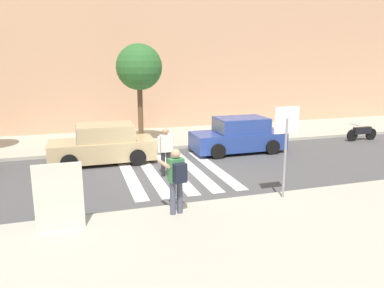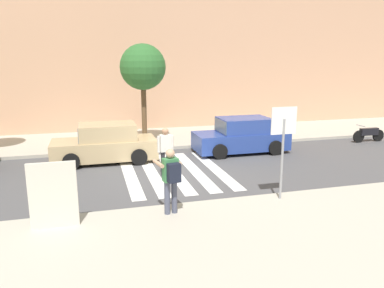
% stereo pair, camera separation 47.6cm
% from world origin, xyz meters
% --- Properties ---
extents(ground_plane, '(120.00, 120.00, 0.00)m').
position_xyz_m(ground_plane, '(0.00, 0.00, 0.00)').
color(ground_plane, '#4C4C4F').
extents(sidewalk_near, '(60.00, 6.00, 0.14)m').
position_xyz_m(sidewalk_near, '(0.00, -6.20, 0.07)').
color(sidewalk_near, '#B2AD9E').
rests_on(sidewalk_near, ground).
extents(sidewalk_far, '(60.00, 4.80, 0.14)m').
position_xyz_m(sidewalk_far, '(0.00, 6.00, 0.07)').
color(sidewalk_far, '#B2AD9E').
rests_on(sidewalk_far, ground).
extents(building_facade_far, '(56.00, 4.00, 7.91)m').
position_xyz_m(building_facade_far, '(0.00, 10.40, 3.95)').
color(building_facade_far, tan).
rests_on(building_facade_far, ground).
extents(crosswalk_stripe_0, '(0.44, 5.20, 0.01)m').
position_xyz_m(crosswalk_stripe_0, '(-1.60, 0.20, 0.00)').
color(crosswalk_stripe_0, silver).
rests_on(crosswalk_stripe_0, ground).
extents(crosswalk_stripe_1, '(0.44, 5.20, 0.01)m').
position_xyz_m(crosswalk_stripe_1, '(-0.80, 0.20, 0.00)').
color(crosswalk_stripe_1, silver).
rests_on(crosswalk_stripe_1, ground).
extents(crosswalk_stripe_2, '(0.44, 5.20, 0.01)m').
position_xyz_m(crosswalk_stripe_2, '(0.00, 0.20, 0.00)').
color(crosswalk_stripe_2, silver).
rests_on(crosswalk_stripe_2, ground).
extents(crosswalk_stripe_3, '(0.44, 5.20, 0.01)m').
position_xyz_m(crosswalk_stripe_3, '(0.80, 0.20, 0.00)').
color(crosswalk_stripe_3, silver).
rests_on(crosswalk_stripe_3, ground).
extents(crosswalk_stripe_4, '(0.44, 5.20, 0.01)m').
position_xyz_m(crosswalk_stripe_4, '(1.60, 0.20, 0.00)').
color(crosswalk_stripe_4, silver).
rests_on(crosswalk_stripe_4, ground).
extents(stop_sign, '(0.76, 0.08, 2.65)m').
position_xyz_m(stop_sign, '(2.30, -3.61, 2.07)').
color(stop_sign, gray).
rests_on(stop_sign, sidewalk_near).
extents(photographer_with_backpack, '(0.68, 0.91, 1.72)m').
position_xyz_m(photographer_with_backpack, '(-0.96, -3.85, 1.17)').
color(photographer_with_backpack, '#474C60').
rests_on(photographer_with_backpack, sidewalk_near).
extents(pedestrian_crossing, '(0.58, 0.26, 1.72)m').
position_xyz_m(pedestrian_crossing, '(-0.36, -0.16, 0.97)').
color(pedestrian_crossing, '#232328').
rests_on(pedestrian_crossing, ground).
extents(parked_car_tan, '(4.10, 1.92, 1.55)m').
position_xyz_m(parked_car_tan, '(-2.33, 2.30, 0.73)').
color(parked_car_tan, tan).
rests_on(parked_car_tan, ground).
extents(parked_car_blue, '(4.10, 1.92, 1.55)m').
position_xyz_m(parked_car_blue, '(3.56, 2.30, 0.73)').
color(parked_car_blue, '#284293').
rests_on(parked_car_blue, ground).
extents(motorcycle, '(1.76, 0.60, 0.87)m').
position_xyz_m(motorcycle, '(10.54, 2.60, 0.41)').
color(motorcycle, black).
rests_on(motorcycle, ground).
extents(street_tree_center, '(2.11, 2.11, 4.62)m').
position_xyz_m(street_tree_center, '(-0.40, 4.69, 3.67)').
color(street_tree_center, brown).
rests_on(street_tree_center, sidewalk_far).
extents(advertising_board, '(1.10, 0.11, 1.60)m').
position_xyz_m(advertising_board, '(-3.80, -3.88, 0.94)').
color(advertising_board, beige).
rests_on(advertising_board, sidewalk_near).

